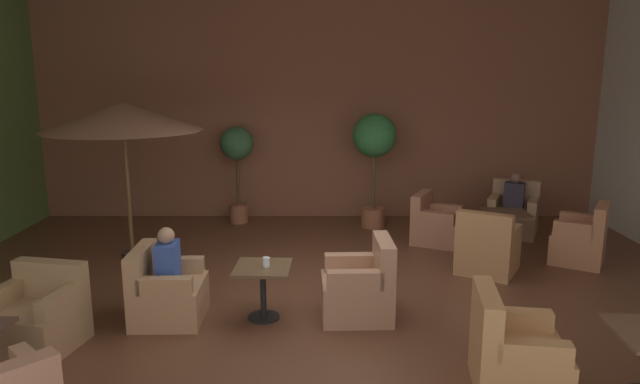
% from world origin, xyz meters
% --- Properties ---
extents(ground_plane, '(10.67, 8.38, 0.02)m').
position_xyz_m(ground_plane, '(0.00, 0.00, -0.01)').
color(ground_plane, brown).
extents(wall_back_brick, '(10.67, 0.08, 4.09)m').
position_xyz_m(wall_back_brick, '(0.00, 4.15, 2.05)').
color(wall_back_brick, '#90563F').
rests_on(wall_back_brick, ground_plane).
extents(cafe_table_front_left, '(0.65, 0.65, 0.63)m').
position_xyz_m(cafe_table_front_left, '(-0.62, -0.58, 0.47)').
color(cafe_table_front_left, black).
rests_on(cafe_table_front_left, ground_plane).
extents(armchair_front_left_north, '(0.78, 0.83, 0.84)m').
position_xyz_m(armchair_front_left_north, '(-1.73, -0.60, 0.31)').
color(armchair_front_left_north, tan).
rests_on(armchair_front_left_north, ground_plane).
extents(armchair_front_left_east, '(0.82, 0.76, 0.93)m').
position_xyz_m(armchair_front_left_east, '(0.49, -0.54, 0.34)').
color(armchair_front_left_east, tan).
rests_on(armchair_front_left_east, ground_plane).
extents(cafe_table_front_right, '(0.71, 0.71, 0.63)m').
position_xyz_m(cafe_table_front_right, '(2.92, 1.91, 0.46)').
color(cafe_table_front_right, black).
rests_on(cafe_table_front_right, ground_plane).
extents(armchair_front_right_north, '(1.04, 1.06, 0.92)m').
position_xyz_m(armchair_front_right_north, '(2.37, 0.95, 0.33)').
color(armchair_front_right_north, tan).
rests_on(armchair_front_right_north, ground_plane).
extents(armchair_front_right_east, '(0.98, 0.99, 0.91)m').
position_xyz_m(armchair_front_right_east, '(3.86, 1.35, 0.33)').
color(armchair_front_right_east, '#C17B55').
rests_on(armchair_front_right_east, ground_plane).
extents(armchair_front_right_south, '(1.04, 1.04, 0.91)m').
position_xyz_m(armchair_front_right_south, '(3.37, 2.91, 0.33)').
color(armchair_front_right_south, tan).
rests_on(armchair_front_right_south, ground_plane).
extents(armchair_front_right_west, '(0.99, 0.99, 0.81)m').
position_xyz_m(armchair_front_right_west, '(1.92, 2.38, 0.30)').
color(armchair_front_right_west, '#BA7658').
rests_on(armchair_front_right_west, ground_plane).
extents(armchair_mid_center_east, '(0.93, 0.91, 0.84)m').
position_xyz_m(armchair_mid_center_east, '(-2.86, -1.28, 0.31)').
color(armchair_mid_center_east, tan).
rests_on(armchair_mid_center_east, ground_plane).
extents(armchair_rear_right_north, '(0.88, 0.90, 0.91)m').
position_xyz_m(armchair_rear_right_north, '(1.74, -2.07, 0.33)').
color(armchair_rear_right_north, tan).
rests_on(armchair_rear_right_north, ground_plane).
extents(patio_umbrella_tall_red, '(2.31, 2.31, 2.33)m').
position_xyz_m(patio_umbrella_tall_red, '(-2.83, 1.63, 2.12)').
color(patio_umbrella_tall_red, '#2D2D2D').
rests_on(patio_umbrella_tall_red, ground_plane).
extents(potted_tree_left_corner, '(0.78, 0.78, 2.05)m').
position_xyz_m(potted_tree_left_corner, '(0.98, 3.33, 1.48)').
color(potted_tree_left_corner, '#A65F41').
rests_on(potted_tree_left_corner, ground_plane).
extents(potted_tree_mid_left, '(0.61, 0.61, 1.79)m').
position_xyz_m(potted_tree_mid_left, '(-1.49, 3.65, 1.29)').
color(potted_tree_mid_left, '#A45F42').
rests_on(potted_tree_mid_left, ground_plane).
extents(patron_blue_shirt, '(0.39, 0.35, 0.62)m').
position_xyz_m(patron_blue_shirt, '(3.35, 2.86, 0.72)').
color(patron_blue_shirt, '#342E3E').
rests_on(patron_blue_shirt, ground_plane).
extents(patron_by_window, '(0.23, 0.35, 0.65)m').
position_xyz_m(patron_by_window, '(-1.69, -0.60, 0.72)').
color(patron_by_window, '#354FA2').
rests_on(patron_by_window, ground_plane).
extents(iced_drink_cup, '(0.08, 0.08, 0.11)m').
position_xyz_m(iced_drink_cup, '(-0.58, -0.59, 0.68)').
color(iced_drink_cup, white).
rests_on(iced_drink_cup, cafe_table_front_left).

